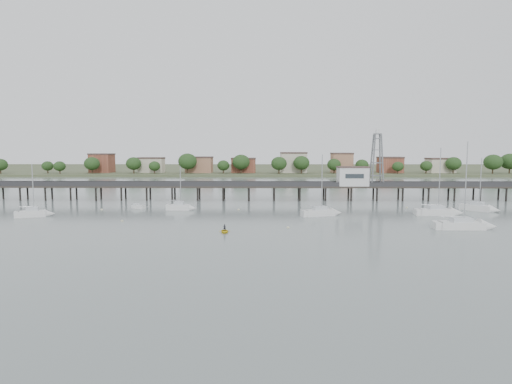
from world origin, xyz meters
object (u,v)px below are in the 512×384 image
sailboat_b (183,207)px  white_tender (138,207)px  sailboat_f (471,225)px  sailboat_c (325,213)px  pier (261,186)px  sailboat_e (483,208)px  yellow_dinghy (225,232)px  sailboat_d (444,212)px  lattice_tower (377,160)px  sailboat_a (38,213)px

sailboat_b → white_tender: size_ratio=3.03×
sailboat_f → white_tender: 70.69m
sailboat_c → sailboat_b: sailboat_c is taller
pier → white_tender: size_ratio=43.23×
sailboat_e → pier: bearing=-158.5°
yellow_dinghy → white_tender: bearing=123.5°
sailboat_e → sailboat_d: bearing=-108.0°
sailboat_d → sailboat_c: size_ratio=1.11×
lattice_tower → white_tender: 64.00m
pier → white_tender: pier is taller
lattice_tower → sailboat_c: lattice_tower is taller
sailboat_a → white_tender: sailboat_a is taller
sailboat_e → yellow_dinghy: (-56.21, -25.74, -0.64)m
lattice_tower → sailboat_d: size_ratio=1.03×
sailboat_a → white_tender: 21.51m
sailboat_b → sailboat_f: bearing=-19.4°
pier → sailboat_a: (-46.44, -30.14, -3.14)m
sailboat_a → sailboat_f: (83.07, -13.02, -0.02)m
sailboat_a → sailboat_c: (59.89, 2.15, -0.01)m
sailboat_a → yellow_dinghy: sailboat_a is taller
sailboat_f → yellow_dinghy: sailboat_f is taller
sailboat_c → yellow_dinghy: size_ratio=5.02×
sailboat_a → sailboat_f: size_ratio=0.70×
pier → sailboat_a: 55.46m
sailboat_a → sailboat_b: bearing=-3.4°
sailboat_b → yellow_dinghy: bearing=-62.6°
sailboat_f → yellow_dinghy: size_ratio=6.00×
sailboat_d → sailboat_f: bearing=-95.2°
pier → sailboat_a: bearing=-147.0°
sailboat_f → sailboat_e: bearing=60.3°
sailboat_d → sailboat_f: (-2.04, -16.19, -0.00)m
sailboat_e → white_tender: 79.28m
lattice_tower → yellow_dinghy: 61.06m
pier → white_tender: 34.10m
sailboat_e → white_tender: (-79.19, 3.68, -0.26)m
pier → sailboat_f: bearing=-49.7°
pier → sailboat_e: bearing=-22.8°
sailboat_f → yellow_dinghy: 42.96m
sailboat_d → sailboat_e: (11.36, 5.97, 0.01)m
yellow_dinghy → sailboat_c: bearing=39.2°
pier → yellow_dinghy: (-6.18, -46.75, -3.79)m
pier → sailboat_f: size_ratio=9.26×
sailboat_a → lattice_tower: bearing=-1.6°
yellow_dinghy → sailboat_f: bearing=0.3°
sailboat_f → sailboat_b: bearing=158.6°
pier → lattice_tower: (31.50, 0.00, 7.31)m
sailboat_c → sailboat_e: 37.23m
sailboat_f → sailboat_c: bearing=148.3°
sailboat_a → sailboat_c: 59.93m
sailboat_c → sailboat_f: bearing=-49.5°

